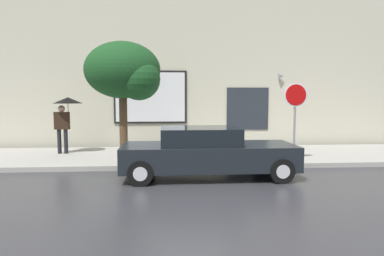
{
  "coord_description": "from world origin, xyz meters",
  "views": [
    {
      "loc": [
        -0.48,
        -9.2,
        2.19
      ],
      "look_at": [
        0.33,
        1.8,
        1.2
      ],
      "focal_mm": 32.15,
      "sensor_mm": 36.0,
      "label": 1
    }
  ],
  "objects_px": {
    "parked_car": "(207,153)",
    "pedestrian_with_umbrella": "(66,109)",
    "street_tree": "(126,73)",
    "fire_hydrant": "(224,148)",
    "stop_sign": "(295,106)"
  },
  "relations": [
    {
      "from": "fire_hydrant",
      "to": "stop_sign",
      "type": "height_order",
      "value": "stop_sign"
    },
    {
      "from": "parked_car",
      "to": "fire_hydrant",
      "type": "xyz_separation_m",
      "value": [
        0.77,
        1.72,
        -0.13
      ]
    },
    {
      "from": "fire_hydrant",
      "to": "street_tree",
      "type": "height_order",
      "value": "street_tree"
    },
    {
      "from": "parked_car",
      "to": "pedestrian_with_umbrella",
      "type": "bearing_deg",
      "value": 143.7
    },
    {
      "from": "parked_car",
      "to": "fire_hydrant",
      "type": "height_order",
      "value": "parked_car"
    },
    {
      "from": "street_tree",
      "to": "stop_sign",
      "type": "bearing_deg",
      "value": -9.37
    },
    {
      "from": "parked_car",
      "to": "street_tree",
      "type": "height_order",
      "value": "street_tree"
    },
    {
      "from": "street_tree",
      "to": "fire_hydrant",
      "type": "bearing_deg",
      "value": -9.48
    },
    {
      "from": "fire_hydrant",
      "to": "pedestrian_with_umbrella",
      "type": "bearing_deg",
      "value": 162.36
    },
    {
      "from": "pedestrian_with_umbrella",
      "to": "parked_car",
      "type": "bearing_deg",
      "value": -36.3
    },
    {
      "from": "parked_car",
      "to": "pedestrian_with_umbrella",
      "type": "xyz_separation_m",
      "value": [
        -4.71,
        3.46,
        1.1
      ]
    },
    {
      "from": "stop_sign",
      "to": "fire_hydrant",
      "type": "bearing_deg",
      "value": 170.8
    },
    {
      "from": "fire_hydrant",
      "to": "stop_sign",
      "type": "distance_m",
      "value": 2.61
    },
    {
      "from": "parked_car",
      "to": "street_tree",
      "type": "xyz_separation_m",
      "value": [
        -2.41,
        2.25,
        2.31
      ]
    },
    {
      "from": "parked_car",
      "to": "stop_sign",
      "type": "bearing_deg",
      "value": 24.6
    }
  ]
}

